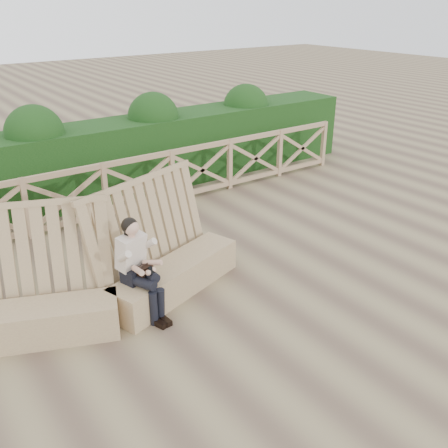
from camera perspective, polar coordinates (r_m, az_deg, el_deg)
ground at (r=7.32m, az=3.21°, el=-7.08°), size 60.00×60.00×0.00m
bench at (r=6.75m, az=-13.55°, el=-6.78°), size 4.20×1.51×1.59m
woman at (r=6.47m, az=-9.80°, el=-4.51°), size 0.47×0.82×1.34m
guardrail at (r=9.79m, az=-9.60°, el=4.57°), size 10.10×0.09×1.10m
hedge at (r=10.77m, az=-12.56°, el=7.27°), size 12.00×1.20×1.50m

